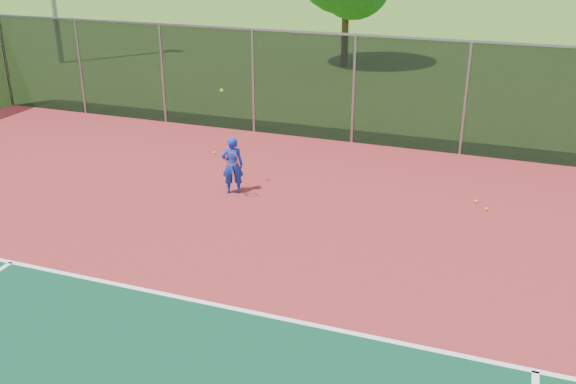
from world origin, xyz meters
TOP-DOWN VIEW (x-y plane):
  - court_apron at (0.00, 2.00)m, footprint 30.00×20.00m
  - fence_back at (0.00, 12.00)m, footprint 30.00×0.06m
  - tennis_player at (-4.59, 7.44)m, footprint 0.59×0.66m
  - practice_ball_0 at (-6.20, 9.74)m, footprint 0.07×0.07m
  - practice_ball_2 at (0.71, 8.75)m, footprint 0.07×0.07m
  - practice_ball_6 at (0.95, 8.39)m, footprint 0.07×0.07m

SIDE VIEW (x-z plane):
  - court_apron at x=0.00m, z-range 0.00..0.02m
  - practice_ball_0 at x=-6.20m, z-range 0.02..0.09m
  - practice_ball_2 at x=0.71m, z-range 0.02..0.09m
  - practice_ball_6 at x=0.95m, z-range 0.02..0.09m
  - tennis_player at x=-4.59m, z-range -0.50..1.89m
  - fence_back at x=0.00m, z-range 0.05..3.08m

